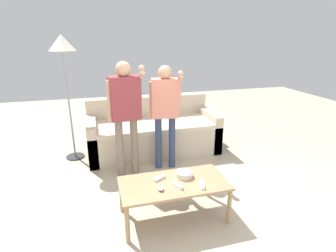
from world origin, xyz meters
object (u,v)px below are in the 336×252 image
at_px(player_center, 165,106).
at_px(couch, 153,133).
at_px(game_remote_wand_spare, 160,178).
at_px(player_left, 125,107).
at_px(game_remote_wand_near, 177,185).
at_px(coffee_table, 174,186).
at_px(game_remote_wand_far, 202,184).
at_px(snack_bowl, 184,174).
at_px(game_remote_nunchuk, 160,188).
at_px(floor_lamp, 63,51).

bearing_deg(player_center, couch, 93.71).
bearing_deg(game_remote_wand_spare, player_left, 102.38).
xyz_separation_m(couch, player_center, (0.04, -0.66, 0.62)).
bearing_deg(game_remote_wand_near, coffee_table, 95.23).
relative_size(couch, game_remote_wand_far, 12.93).
bearing_deg(game_remote_wand_far, snack_bowl, 117.77).
xyz_separation_m(snack_bowl, game_remote_wand_far, (0.12, -0.22, -0.01)).
height_order(game_remote_wand_near, game_remote_wand_far, same).
xyz_separation_m(couch, game_remote_nunchuk, (-0.34, -1.89, 0.14)).
relative_size(player_left, game_remote_wand_near, 10.37).
bearing_deg(floor_lamp, player_left, -46.26).
bearing_deg(player_left, game_remote_nunchuk, -81.68).
bearing_deg(game_remote_nunchuk, game_remote_wand_far, -5.04).
bearing_deg(floor_lamp, couch, -2.11).
bearing_deg(game_remote_nunchuk, coffee_table, 31.36).
xyz_separation_m(game_remote_nunchuk, floor_lamp, (-0.91, 1.94, 1.18)).
relative_size(coffee_table, snack_bowl, 6.30).
bearing_deg(player_left, snack_bowl, -64.09).
height_order(player_left, game_remote_wand_near, player_left).
bearing_deg(coffee_table, floor_lamp, 120.43).
height_order(coffee_table, player_center, player_center).
xyz_separation_m(player_center, game_remote_wand_near, (-0.21, -1.22, -0.49)).
relative_size(coffee_table, player_center, 0.75).
bearing_deg(snack_bowl, game_remote_wand_far, -62.23).
distance_m(couch, coffee_table, 1.80).
bearing_deg(couch, game_remote_wand_spare, -99.96).
height_order(player_center, game_remote_wand_near, player_center).
relative_size(player_left, game_remote_wand_far, 9.66).
bearing_deg(player_center, floor_lamp, 151.40).
bearing_deg(game_remote_wand_far, game_remote_nunchuk, 174.96).
distance_m(floor_lamp, player_center, 1.63).
relative_size(snack_bowl, game_remote_wand_near, 1.17).
distance_m(snack_bowl, game_remote_nunchuk, 0.36).
relative_size(snack_bowl, player_center, 0.12).
height_order(coffee_table, game_remote_wand_far, game_remote_wand_far).
distance_m(couch, game_remote_wand_spare, 1.72).
bearing_deg(game_remote_wand_spare, snack_bowl, -4.01).
distance_m(snack_bowl, game_remote_wand_near, 0.21).
relative_size(game_remote_nunchuk, player_center, 0.06).
relative_size(coffee_table, game_remote_nunchuk, 12.46).
height_order(snack_bowl, player_center, player_center).
distance_m(couch, snack_bowl, 1.72).
distance_m(game_remote_nunchuk, player_center, 1.38).
bearing_deg(game_remote_wand_far, couch, 92.47).
distance_m(snack_bowl, player_center, 1.16).
relative_size(player_center, game_remote_wand_near, 9.88).
height_order(coffee_table, player_left, player_left).
xyz_separation_m(coffee_table, game_remote_wand_far, (0.26, -0.14, 0.06)).
height_order(game_remote_nunchuk, player_left, player_left).
bearing_deg(game_remote_wand_far, player_left, 116.25).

